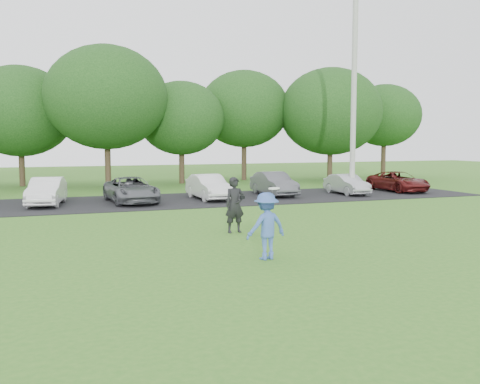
# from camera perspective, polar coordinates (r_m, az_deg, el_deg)

# --- Properties ---
(ground) EXTENTS (100.00, 100.00, 0.00)m
(ground) POSITION_cam_1_polar(r_m,az_deg,el_deg) (13.60, 5.13, -6.81)
(ground) COLOR #337020
(ground) RESTS_ON ground
(parking_lot) EXTENTS (32.00, 6.50, 0.03)m
(parking_lot) POSITION_cam_1_polar(r_m,az_deg,el_deg) (25.80, -7.30, -0.92)
(parking_lot) COLOR black
(parking_lot) RESTS_ON ground
(utility_pole) EXTENTS (0.28, 0.28, 10.92)m
(utility_pole) POSITION_cam_1_polar(r_m,az_deg,el_deg) (28.87, 12.05, 10.52)
(utility_pole) COLOR #AEAEA8
(utility_pole) RESTS_ON ground
(frisbee_player) EXTENTS (1.15, 0.78, 1.78)m
(frisbee_player) POSITION_cam_1_polar(r_m,az_deg,el_deg) (13.06, 2.82, -3.63)
(frisbee_player) COLOR #3E60B1
(frisbee_player) RESTS_ON ground
(camera_bystander) EXTENTS (0.65, 0.45, 1.75)m
(camera_bystander) POSITION_cam_1_polar(r_m,az_deg,el_deg) (16.77, -0.55, -1.39)
(camera_bystander) COLOR black
(camera_bystander) RESTS_ON ground
(parked_cars) EXTENTS (27.86, 4.63, 1.22)m
(parked_cars) POSITION_cam_1_polar(r_m,az_deg,el_deg) (25.76, -7.37, 0.40)
(parked_cars) COLOR black
(parked_cars) RESTS_ON parking_lot
(tree_row) EXTENTS (42.39, 9.85, 8.64)m
(tree_row) POSITION_cam_1_polar(r_m,az_deg,el_deg) (35.55, -8.56, 8.73)
(tree_row) COLOR #38281C
(tree_row) RESTS_ON ground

